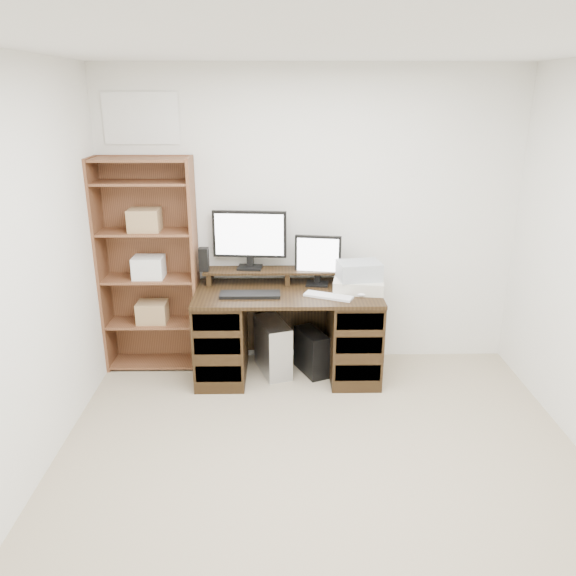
{
  "coord_description": "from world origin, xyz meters",
  "views": [
    {
      "loc": [
        -0.26,
        -2.65,
        2.28
      ],
      "look_at": [
        -0.2,
        1.43,
        0.85
      ],
      "focal_mm": 35.0,
      "sensor_mm": 36.0,
      "label": 1
    }
  ],
  "objects_px": {
    "tower_black": "(311,352)",
    "bookshelf": "(149,264)",
    "monitor_wide": "(250,236)",
    "monitor_small": "(318,258)",
    "printer": "(358,285)",
    "tower_silver": "(273,347)",
    "desk": "(288,332)"
  },
  "relations": [
    {
      "from": "desk",
      "to": "tower_black",
      "type": "bearing_deg",
      "value": 9.85
    },
    {
      "from": "printer",
      "to": "tower_black",
      "type": "relative_size",
      "value": 0.99
    },
    {
      "from": "printer",
      "to": "bookshelf",
      "type": "bearing_deg",
      "value": -178.11
    },
    {
      "from": "tower_black",
      "to": "bookshelf",
      "type": "bearing_deg",
      "value": 148.9
    },
    {
      "from": "printer",
      "to": "tower_silver",
      "type": "bearing_deg",
      "value": -175.41
    },
    {
      "from": "monitor_wide",
      "to": "tower_silver",
      "type": "relative_size",
      "value": 1.35
    },
    {
      "from": "printer",
      "to": "tower_silver",
      "type": "height_order",
      "value": "printer"
    },
    {
      "from": "desk",
      "to": "bookshelf",
      "type": "height_order",
      "value": "bookshelf"
    },
    {
      "from": "desk",
      "to": "tower_silver",
      "type": "bearing_deg",
      "value": 156.9
    },
    {
      "from": "monitor_small",
      "to": "tower_black",
      "type": "relative_size",
      "value": 1.04
    },
    {
      "from": "desk",
      "to": "monitor_small",
      "type": "distance_m",
      "value": 0.66
    },
    {
      "from": "monitor_wide",
      "to": "printer",
      "type": "height_order",
      "value": "monitor_wide"
    },
    {
      "from": "printer",
      "to": "bookshelf",
      "type": "relative_size",
      "value": 0.22
    },
    {
      "from": "tower_black",
      "to": "monitor_wide",
      "type": "bearing_deg",
      "value": 133.23
    },
    {
      "from": "monitor_wide",
      "to": "bookshelf",
      "type": "distance_m",
      "value": 0.87
    },
    {
      "from": "desk",
      "to": "tower_black",
      "type": "relative_size",
      "value": 3.72
    },
    {
      "from": "tower_silver",
      "to": "tower_black",
      "type": "xyz_separation_m",
      "value": [
        0.33,
        -0.02,
        -0.04
      ]
    },
    {
      "from": "monitor_small",
      "to": "tower_black",
      "type": "xyz_separation_m",
      "value": [
        -0.05,
        -0.13,
        -0.79
      ]
    },
    {
      "from": "tower_silver",
      "to": "bookshelf",
      "type": "distance_m",
      "value": 1.25
    },
    {
      "from": "monitor_small",
      "to": "printer",
      "type": "distance_m",
      "value": 0.4
    },
    {
      "from": "monitor_wide",
      "to": "monitor_small",
      "type": "distance_m",
      "value": 0.6
    },
    {
      "from": "monitor_wide",
      "to": "printer",
      "type": "xyz_separation_m",
      "value": [
        0.89,
        -0.25,
        -0.34
      ]
    },
    {
      "from": "monitor_wide",
      "to": "tower_silver",
      "type": "bearing_deg",
      "value": -42.01
    },
    {
      "from": "monitor_small",
      "to": "tower_silver",
      "type": "height_order",
      "value": "monitor_small"
    },
    {
      "from": "printer",
      "to": "tower_black",
      "type": "height_order",
      "value": "printer"
    },
    {
      "from": "desk",
      "to": "monitor_small",
      "type": "relative_size",
      "value": 3.59
    },
    {
      "from": "desk",
      "to": "tower_black",
      "type": "xyz_separation_m",
      "value": [
        0.2,
        0.04,
        -0.2
      ]
    },
    {
      "from": "monitor_small",
      "to": "printer",
      "type": "height_order",
      "value": "monitor_small"
    },
    {
      "from": "bookshelf",
      "to": "tower_silver",
      "type": "bearing_deg",
      "value": -8.81
    },
    {
      "from": "printer",
      "to": "bookshelf",
      "type": "distance_m",
      "value": 1.75
    },
    {
      "from": "tower_silver",
      "to": "printer",
      "type": "bearing_deg",
      "value": -22.59
    },
    {
      "from": "monitor_wide",
      "to": "tower_silver",
      "type": "distance_m",
      "value": 0.95
    }
  ]
}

